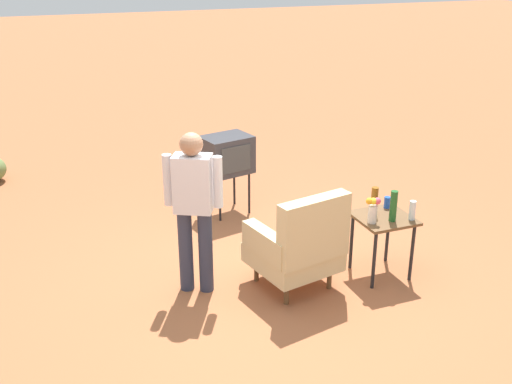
# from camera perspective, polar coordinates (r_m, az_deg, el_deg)

# --- Properties ---
(ground_plane) EXTENTS (60.00, 60.00, 0.00)m
(ground_plane) POSITION_cam_1_polar(r_m,az_deg,el_deg) (6.23, 1.28, -8.88)
(ground_plane) COLOR #A05B38
(armchair) EXTENTS (0.90, 0.92, 1.06)m
(armchair) POSITION_cam_1_polar(r_m,az_deg,el_deg) (5.97, 4.12, -4.96)
(armchair) COLOR brown
(armchair) RESTS_ON ground
(side_table) EXTENTS (0.56, 0.56, 0.66)m
(side_table) POSITION_cam_1_polar(r_m,az_deg,el_deg) (6.33, 11.91, -3.12)
(side_table) COLOR black
(side_table) RESTS_ON ground
(tv_on_stand) EXTENTS (0.68, 0.56, 1.03)m
(tv_on_stand) POSITION_cam_1_polar(r_m,az_deg,el_deg) (7.64, -2.78, 3.49)
(tv_on_stand) COLOR black
(tv_on_stand) RESTS_ON ground
(person_standing) EXTENTS (0.51, 0.36, 1.64)m
(person_standing) POSITION_cam_1_polar(r_m,az_deg,el_deg) (5.79, -5.90, -1.08)
(person_standing) COLOR #2D3347
(person_standing) RESTS_ON ground
(bottle_tall_amber) EXTENTS (0.07, 0.07, 0.30)m
(bottle_tall_amber) POSITION_cam_1_polar(r_m,az_deg,el_deg) (6.26, 11.11, -0.86)
(bottle_tall_amber) COLOR brown
(bottle_tall_amber) RESTS_ON side_table
(bottle_wine_green) EXTENTS (0.07, 0.07, 0.32)m
(bottle_wine_green) POSITION_cam_1_polar(r_m,az_deg,el_deg) (6.15, 12.85, -1.30)
(bottle_wine_green) COLOR #1E5623
(bottle_wine_green) RESTS_ON side_table
(soda_can_blue) EXTENTS (0.07, 0.07, 0.12)m
(soda_can_blue) POSITION_cam_1_polar(r_m,az_deg,el_deg) (6.49, 12.27, -0.96)
(soda_can_blue) COLOR blue
(soda_can_blue) RESTS_ON side_table
(bottle_short_clear) EXTENTS (0.06, 0.06, 0.20)m
(bottle_short_clear) POSITION_cam_1_polar(r_m,az_deg,el_deg) (6.25, 14.55, -1.69)
(bottle_short_clear) COLOR silver
(bottle_short_clear) RESTS_ON side_table
(flower_vase) EXTENTS (0.15, 0.10, 0.27)m
(flower_vase) POSITION_cam_1_polar(r_m,az_deg,el_deg) (6.08, 10.97, -1.57)
(flower_vase) COLOR silver
(flower_vase) RESTS_ON side_table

